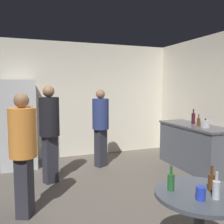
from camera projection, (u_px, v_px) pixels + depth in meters
The scene contains 15 objects.
ground_plane at pixel (100, 208), 3.51m from camera, with size 5.20×5.20×0.10m, color #5B544C.
wall_back at pixel (65, 100), 5.82m from camera, with size 5.32×0.06×2.70m, color silver.
refrigerator at pixel (18, 124), 5.09m from camera, with size 0.70×0.68×1.80m.
kitchen_counter at pixel (194, 147), 5.04m from camera, with size 0.64×1.66×0.90m.
kettle at pixel (205, 124), 4.64m from camera, with size 0.24×0.17×0.18m.
wine_bottle_on_counter at pixel (193, 118), 5.12m from camera, with size 0.08×0.08×0.31m.
beer_bottle_on_counter at pixel (198, 122), 4.85m from camera, with size 0.06×0.06×0.23m.
foreground_table at pixel (200, 204), 2.19m from camera, with size 0.80×0.80×0.73m.
beer_bottle_brown at pixel (212, 182), 2.21m from camera, with size 0.06×0.06×0.23m.
beer_bottle_green at pixel (171, 181), 2.22m from camera, with size 0.06×0.06×0.23m.
beer_bottle_clear at pixel (216, 189), 2.05m from camera, with size 0.06×0.06×0.23m.
plastic_cup_blue at pixel (201, 193), 2.04m from camera, with size 0.08×0.08×0.11m, color blue.
person_in_navy_shirt at pixel (101, 122), 5.13m from camera, with size 0.45×0.45×1.61m.
person_in_orange_shirt at pixel (23, 146), 3.11m from camera, with size 0.45×0.45×1.59m.
person_in_black_shirt at pixel (49, 127), 4.23m from camera, with size 0.45×0.45×1.68m.
Camera 1 is at (-1.03, -3.20, 1.66)m, focal length 39.75 mm.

